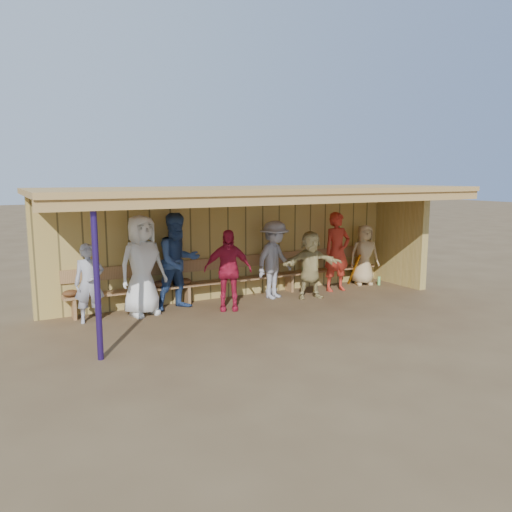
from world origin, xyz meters
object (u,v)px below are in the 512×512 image
Objects in this scene: player_a at (89,283)px; player_c at (178,261)px; player_d at (228,270)px; bench at (240,274)px; player_b at (142,265)px; player_f at (311,265)px; player_e at (274,260)px; player_g at (337,252)px; player_h at (364,255)px.

player_c reaches higher than player_a.
bench is at bearing 74.63° from player_d.
player_c is at bearing 170.83° from player_d.
player_b is 0.26× the size of bench.
player_d reaches higher than player_f.
player_c is 2.98m from player_f.
player_e is at bearing -15.03° from player_b.
player_e is 0.86m from bench.
player_f is at bearing -158.78° from player_g.
player_g is at bearing 30.33° from player_d.
bench is (0.71, 0.86, -0.30)m from player_d.
player_f is at bearing -18.42° from player_c.
player_c is 1.04m from player_d.
player_d is at bearing -129.31° from bench.
player_g is at bearing -12.70° from bench.
player_f is (2.06, 0.03, -0.07)m from player_d.
player_b is (1.02, 0.03, 0.25)m from player_a.
player_b is 2.99m from player_e.
player_a is 4.73m from player_f.
player_d is 4.10m from player_h.
player_e is 0.82m from player_f.
player_e is 2.72m from player_h.
player_b is 1.05× the size of player_g.
player_a is at bearing 167.68° from player_b.
player_a is at bearing 176.06° from player_c.
player_b is 4.67m from player_g.
player_g is at bearing -147.55° from player_h.
player_g reaches higher than bench.
player_b is 1.70m from player_d.
player_c reaches higher than bench.
player_h is (1.03, 0.22, -0.18)m from player_g.
player_b is 1.31× the size of player_f.
player_b is 1.00× the size of player_c.
player_f reaches higher than bench.
player_f is (4.71, -0.39, 0.01)m from player_a.
player_c is 1.14× the size of player_e.
player_b reaches higher than player_e.
player_d is at bearing 174.93° from player_e.
player_d is 0.22× the size of bench.
player_b is at bearing -177.85° from player_g.
player_a is 0.98× the size of player_h.
player_e is 1.15× the size of player_f.
player_d is 1.41m from player_e.
player_b is 0.78m from player_c.
player_b is 1.14× the size of player_e.
player_e is at bearing -34.77° from bench.
player_h is at bearing -19.24° from player_e.
player_c is 1.20× the size of player_d.
player_g is (4.66, -0.12, -0.05)m from player_b.
player_a is 4.00m from player_e.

